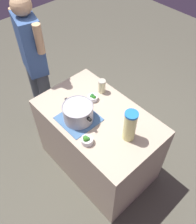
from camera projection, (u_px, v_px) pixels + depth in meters
name	position (u px, v px, depth m)	size (l,w,h in m)	color
ground_plane	(98.00, 162.00, 2.96)	(8.00, 8.00, 0.00)	#525042
counter_slab	(98.00, 142.00, 2.64)	(1.23, 0.76, 0.87)	tan
dish_cloth	(79.00, 119.00, 2.28)	(0.34, 0.34, 0.01)	#446C99
cooking_pot	(78.00, 112.00, 2.21)	(0.35, 0.28, 0.17)	#B7B7BC
lemonade_pitcher	(130.00, 126.00, 2.03)	(0.11, 0.11, 0.31)	#EDEC8E
mason_jar	(102.00, 86.00, 2.47)	(0.08, 0.08, 0.14)	beige
broccoli_bowl_front	(93.00, 98.00, 2.43)	(0.10, 0.10, 0.07)	silver
broccoli_bowl_center	(87.00, 140.00, 2.08)	(0.11, 0.11, 0.08)	silver
person_cook	(35.00, 65.00, 2.69)	(0.50, 0.28, 1.72)	#47515A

